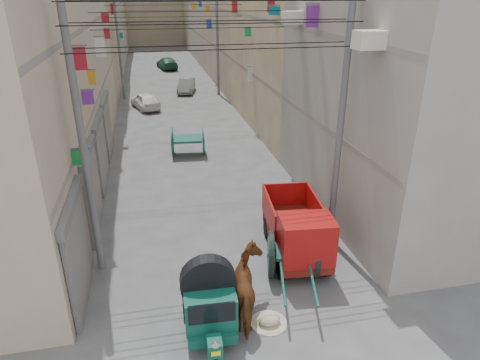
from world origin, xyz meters
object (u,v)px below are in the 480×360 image
object	(u,v)px
auto_rickshaw	(209,300)
feed_sack	(269,319)
distant_car_grey	(186,86)
horse	(250,289)
tonga_cart	(293,254)
distant_car_green	(167,63)
second_cart	(188,140)
mini_truck	(299,236)
distant_car_white	(145,101)

from	to	relation	value
auto_rickshaw	feed_sack	world-z (taller)	auto_rickshaw
distant_car_grey	auto_rickshaw	bearing A→B (deg)	-82.35
feed_sack	horse	distance (m)	0.87
tonga_cart	feed_sack	distance (m)	2.21
auto_rickshaw	distant_car_green	world-z (taller)	auto_rickshaw
second_cart	tonga_cart	bearing A→B (deg)	-74.08
tonga_cart	distant_car_grey	xyz separation A→B (m)	(-0.59, 24.79, -0.16)
mini_truck	distant_car_grey	size ratio (longest dim) A/B	1.07
mini_truck	feed_sack	bearing A→B (deg)	-117.82
distant_car_green	feed_sack	bearing A→B (deg)	81.29
auto_rickshaw	tonga_cart	world-z (taller)	auto_rickshaw
feed_sack	distant_car_white	world-z (taller)	distant_car_white
distant_car_green	tonga_cart	bearing A→B (deg)	83.17
auto_rickshaw	mini_truck	xyz separation A→B (m)	(3.01, 2.31, -0.03)
second_cart	distant_car_green	size ratio (longest dim) A/B	0.43
mini_truck	distant_car_grey	distance (m)	24.24
second_cart	distant_car_white	bearing A→B (deg)	107.12
feed_sack	tonga_cart	bearing A→B (deg)	56.19
feed_sack	distant_car_grey	size ratio (longest dim) A/B	0.17
second_cart	feed_sack	xyz separation A→B (m)	(0.71, -12.27, -0.61)
distant_car_grey	feed_sack	bearing A→B (deg)	-79.20
mini_truck	second_cart	xyz separation A→B (m)	(-2.27, 9.92, -0.15)
feed_sack	distant_car_green	world-z (taller)	distant_car_green
mini_truck	distant_car_green	distance (m)	36.01
second_cart	distant_car_grey	world-z (taller)	second_cart
second_cart	distant_car_green	world-z (taller)	second_cart
distant_car_grey	distant_car_green	xyz separation A→B (m)	(-0.86, 11.75, 0.05)
distant_car_green	distant_car_grey	bearing A→B (deg)	85.08
auto_rickshaw	tonga_cart	bearing A→B (deg)	35.47
second_cart	distant_car_green	distance (m)	26.05
feed_sack	second_cart	bearing A→B (deg)	93.33
tonga_cart	second_cart	world-z (taller)	second_cart
auto_rickshaw	horse	bearing A→B (deg)	18.65
horse	tonga_cart	bearing A→B (deg)	-132.51
horse	auto_rickshaw	bearing A→B (deg)	21.90
auto_rickshaw	distant_car_white	distance (m)	21.96
horse	distant_car_white	xyz separation A→B (m)	(-2.30, 21.61, -0.27)
horse	distant_car_white	world-z (taller)	horse
mini_truck	second_cart	size ratio (longest dim) A/B	2.01
second_cart	horse	bearing A→B (deg)	-82.79
tonga_cart	horse	distance (m)	2.12
tonga_cart	auto_rickshaw	bearing A→B (deg)	-133.45
feed_sack	distant_car_green	distance (m)	38.32
auto_rickshaw	tonga_cart	xyz separation A→B (m)	(2.65, 1.73, -0.24)
mini_truck	horse	distance (m)	2.78
distant_car_white	distant_car_grey	bearing A→B (deg)	-143.01
feed_sack	distant_car_grey	bearing A→B (deg)	88.71
mini_truck	auto_rickshaw	bearing A→B (deg)	-136.95
feed_sack	horse	size ratio (longest dim) A/B	0.29
tonga_cart	mini_truck	xyz separation A→B (m)	(0.36, 0.58, 0.21)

